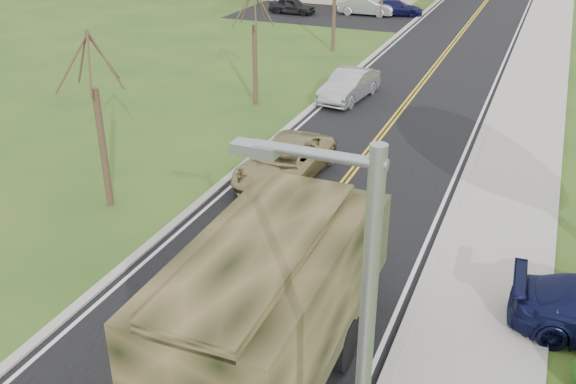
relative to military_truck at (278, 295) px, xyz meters
The scene contains 13 objects.
road 35.87m from the military_truck, 92.98° to the left, with size 8.00×120.00×0.01m, color black.
curb_right 35.89m from the military_truck, 86.33° to the left, with size 0.30×120.00×0.12m, color #9E998E.
sidewalk_right 36.04m from the military_truck, 83.55° to the left, with size 3.20×120.00×0.10m, color #9E998E.
curb_left 36.32m from the military_truck, 99.54° to the left, with size 0.30×120.00×0.10m, color #9E998E.
bare_tree_a 10.56m from the military_truck, 147.04° to the left, with size 1.93×2.26×6.08m.
bare_tree_b 19.83m from the military_truck, 116.53° to the left, with size 1.83×2.14×5.73m.
bare_tree_c 31.04m from the military_truck, 106.59° to the left, with size 2.04×2.39×6.42m.
military_truck is the anchor object (origin of this frame).
suv_champagne 10.92m from the military_truck, 111.89° to the left, with size 2.45×5.31×1.48m, color #978855.
sedan_silver 20.81m from the military_truck, 103.23° to the left, with size 1.60×4.59×1.51m, color #A1A1A5.
lot_car_dark 43.69m from the military_truck, 111.71° to the left, with size 1.57×3.91×1.33m, color black.
lot_car_silver 43.65m from the military_truck, 103.64° to the left, with size 1.60×4.58×1.51m, color #B4B5B9.
lot_car_navy 43.99m from the military_truck, 100.44° to the left, with size 1.77×4.35×1.26m, color #0F1039.
Camera 1 is at (6.36, -6.04, 10.27)m, focal length 40.00 mm.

